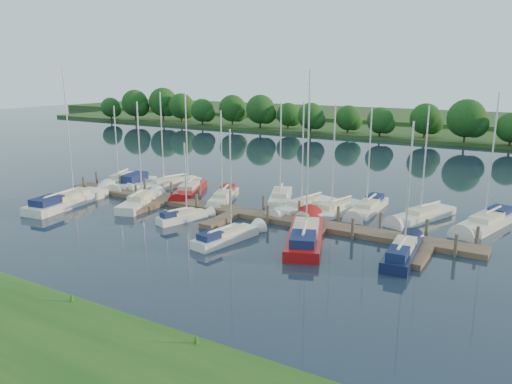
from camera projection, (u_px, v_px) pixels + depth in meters
The scene contains 23 objects.
ground at pixel (181, 240), 36.75m from camera, with size 260.00×260.00×0.00m, color #182330.
dock at pixel (235, 214), 42.82m from camera, with size 40.00×6.00×0.40m.
mooring_pilings at pixel (242, 206), 43.66m from camera, with size 38.24×2.84×2.00m.
far_shore at pixel (419, 131), 99.40m from camera, with size 180.00×30.00×0.60m, color #27471B.
distant_hill at pixel (444, 119), 120.20m from camera, with size 220.00×40.00×1.40m, color #324F22.
treeline at pixel (397, 118), 87.82m from camera, with size 144.54×9.37×7.79m.
sailboat_n_0 at pixel (120, 180), 55.58m from camera, with size 3.44×6.87×8.84m.
motorboat at pixel (133, 184), 53.15m from camera, with size 2.84×6.77×1.84m.
sailboat_n_2 at pixel (166, 185), 53.22m from camera, with size 4.13×8.21×10.41m.
sailboat_n_3 at pixel (189, 192), 50.16m from camera, with size 4.63×8.14×10.62m.
sailboat_n_4 at pixel (223, 198), 47.59m from camera, with size 3.61×6.97×9.02m.
sailboat_n_5 at pixel (280, 199), 47.38m from camera, with size 4.18×7.48×9.78m.
sailboat_n_6 at pixel (303, 208), 44.25m from camera, with size 3.43×7.86×10.04m.
sailboat_n_7 at pixel (333, 212), 43.16m from camera, with size 3.63×7.70×9.88m.
sailboat_n_8 at pixel (368, 208), 44.15m from camera, with size 1.89×7.54×9.59m.
sailboat_n_9 at pixel (422, 217), 41.77m from camera, with size 4.13×7.65×9.86m.
sailboat_n_10 at pixel (487, 223), 39.85m from camera, with size 4.00×8.76×11.00m.
sailboat_s_0 at pixel (71, 201), 46.47m from camera, with size 3.59×10.36×12.95m.
sailboat_s_1 at pixel (141, 203), 46.07m from camera, with size 3.85×7.60×9.94m.
sailboat_s_2 at pixel (183, 217), 41.42m from camera, with size 2.61×5.15×6.82m.
sailboat_s_3 at pixel (228, 237), 36.56m from camera, with size 2.58×6.69×8.52m.
sailboat_s_4 at pixel (306, 236), 36.59m from camera, with size 5.29×9.98×12.76m.
sailboat_s_5 at pixel (403, 254), 33.15m from camera, with size 2.18×7.34×9.51m.
Camera 1 is at (22.51, -27.17, 12.23)m, focal length 35.00 mm.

